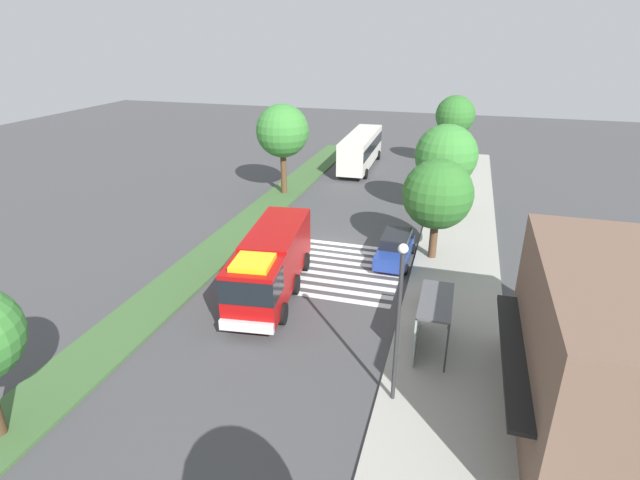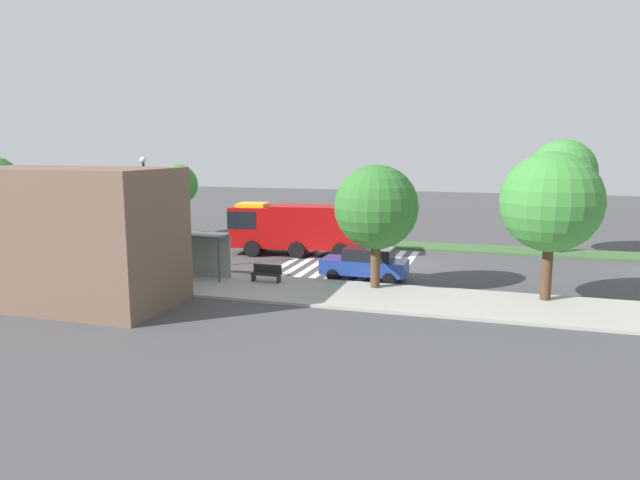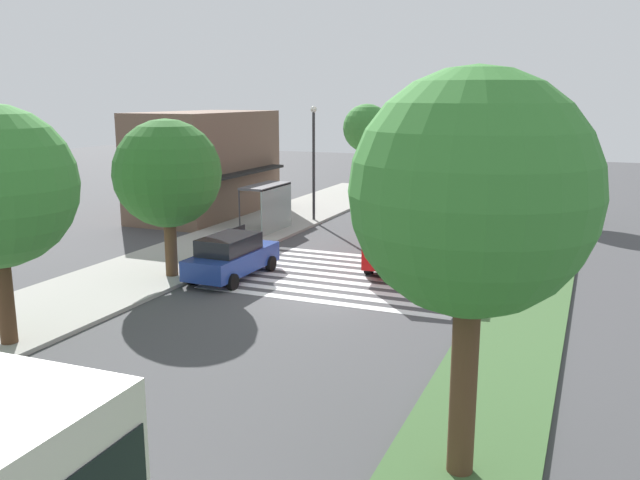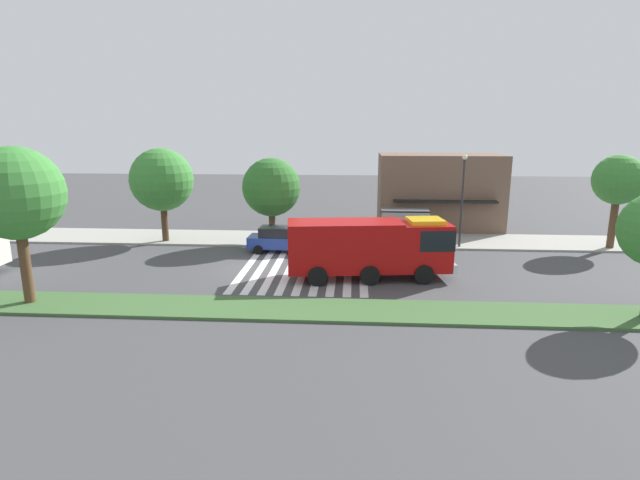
{
  "view_description": "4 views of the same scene",
  "coord_description": "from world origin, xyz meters",
  "views": [
    {
      "loc": [
        28.97,
        7.72,
        13.37
      ],
      "look_at": [
        2.91,
        0.07,
        1.77
      ],
      "focal_mm": 27.77,
      "sensor_mm": 36.0,
      "label": 1
    },
    {
      "loc": [
        -5.88,
        34.8,
        7.28
      ],
      "look_at": [
        4.36,
        1.4,
        1.58
      ],
      "focal_mm": 32.29,
      "sensor_mm": 36.0,
      "label": 2
    },
    {
      "loc": [
        -21.85,
        -9.0,
        7.2
      ],
      "look_at": [
        2.2,
        1.02,
        1.58
      ],
      "focal_mm": 37.32,
      "sensor_mm": 36.0,
      "label": 3
    },
    {
      "loc": [
        5.81,
        -29.32,
        8.64
      ],
      "look_at": [
        3.71,
        1.76,
        1.47
      ],
      "focal_mm": 27.92,
      "sensor_mm": 36.0,
      "label": 4
    }
  ],
  "objects": [
    {
      "name": "ground_plane",
      "position": [
        0.0,
        0.0,
        0.0
      ],
      "size": [
        120.0,
        120.0,
        0.0
      ],
      "primitive_type": "plane",
      "color": "#424244"
    },
    {
      "name": "sidewalk",
      "position": [
        0.0,
        8.06,
        0.07
      ],
      "size": [
        60.0,
        5.08,
        0.14
      ],
      "primitive_type": "cube",
      "color": "#9E9B93",
      "rests_on": "ground_plane"
    },
    {
      "name": "storefront_building",
      "position": [
        13.05,
        13.13,
        3.16
      ],
      "size": [
        10.14,
        5.87,
        6.32
      ],
      "color": "brown",
      "rests_on": "ground_plane"
    },
    {
      "name": "street_lamp",
      "position": [
        13.49,
        6.12,
        3.98
      ],
      "size": [
        0.36,
        0.36,
        6.55
      ],
      "color": "#2D2D30",
      "rests_on": "sidewalk"
    },
    {
      "name": "fire_truck",
      "position": [
        7.04,
        -1.49,
        1.95
      ],
      "size": [
        9.68,
        3.74,
        3.48
      ],
      "rotation": [
        0.0,
        0.0,
        0.12
      ],
      "color": "#A50C0C",
      "rests_on": "ground_plane"
    },
    {
      "name": "parked_car_west",
      "position": [
        0.84,
        4.32,
        0.91
      ],
      "size": [
        4.74,
        2.14,
        1.77
      ],
      "rotation": [
        0.0,
        0.0,
        -0.02
      ],
      "color": "navy",
      "rests_on": "ground_plane"
    },
    {
      "name": "sidewalk_tree_far_west",
      "position": [
        -23.52,
        6.52,
        5.34
      ],
      "size": [
        3.91,
        3.91,
        7.21
      ],
      "color": "#47301E",
      "rests_on": "sidewalk"
    },
    {
      "name": "crosswalk",
      "position": [
        2.85,
        0.0,
        0.01
      ],
      "size": [
        7.65,
        9.94,
        0.01
      ],
      "color": "silver",
      "rests_on": "ground_plane"
    },
    {
      "name": "median_tree_far_west",
      "position": [
        -10.09,
        -7.02,
        5.5
      ],
      "size": [
        4.43,
        4.43,
        7.61
      ],
      "color": "#513823",
      "rests_on": "median_strip"
    },
    {
      "name": "transit_bus",
      "position": [
        -20.81,
        -2.49,
        2.09
      ],
      "size": [
        11.47,
        3.06,
        3.52
      ],
      "rotation": [
        0.0,
        0.0,
        3.17
      ],
      "color": "silver",
      "rests_on": "ground_plane"
    },
    {
      "name": "bus_stop_shelter",
      "position": [
        9.63,
        6.97,
        1.89
      ],
      "size": [
        3.5,
        1.4,
        2.46
      ],
      "color": "#4C4C51",
      "rests_on": "sidewalk"
    },
    {
      "name": "sidewalk_tree_west",
      "position": [
        -8.33,
        6.52,
        4.73
      ],
      "size": [
        4.62,
        4.62,
        6.92
      ],
      "color": "#47301E",
      "rests_on": "sidewalk"
    },
    {
      "name": "sidewalk_tree_center",
      "position": [
        -0.17,
        6.52,
        4.24
      ],
      "size": [
        4.25,
        4.25,
        6.25
      ],
      "color": "#513823",
      "rests_on": "sidewalk"
    },
    {
      "name": "median_strip",
      "position": [
        0.0,
        -7.02,
        0.07
      ],
      "size": [
        60.0,
        3.0,
        0.14
      ],
      "primitive_type": "cube",
      "color": "#3D6033",
      "rests_on": "ground_plane"
    },
    {
      "name": "bench_near_shelter",
      "position": [
        5.63,
        6.97,
        0.59
      ],
      "size": [
        1.6,
        0.5,
        0.9
      ],
      "color": "black",
      "rests_on": "sidewalk"
    }
  ]
}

